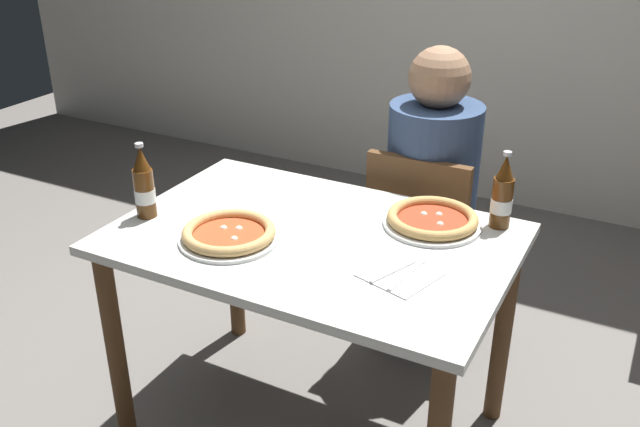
% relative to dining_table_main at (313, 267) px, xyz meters
% --- Properties ---
extents(ground_plane, '(8.00, 8.00, 0.00)m').
position_rel_dining_table_main_xyz_m(ground_plane, '(0.00, 0.00, -0.64)').
color(ground_plane, slate).
extents(dining_table_main, '(1.20, 0.80, 0.75)m').
position_rel_dining_table_main_xyz_m(dining_table_main, '(0.00, 0.00, 0.00)').
color(dining_table_main, silver).
rests_on(dining_table_main, ground_plane).
extents(chair_behind_table, '(0.40, 0.40, 0.85)m').
position_rel_dining_table_main_xyz_m(chair_behind_table, '(0.15, 0.61, -0.15)').
color(chair_behind_table, brown).
rests_on(chair_behind_table, ground_plane).
extents(diner_seated, '(0.34, 0.34, 1.21)m').
position_rel_dining_table_main_xyz_m(diner_seated, '(0.15, 0.66, -0.05)').
color(diner_seated, '#2D3342').
rests_on(diner_seated, ground_plane).
extents(pizza_margherita_near, '(0.31, 0.31, 0.04)m').
position_rel_dining_table_main_xyz_m(pizza_margherita_near, '(0.30, 0.23, 0.14)').
color(pizza_margherita_near, white).
rests_on(pizza_margherita_near, dining_table_main).
extents(pizza_marinara_far, '(0.30, 0.30, 0.04)m').
position_rel_dining_table_main_xyz_m(pizza_marinara_far, '(-0.20, -0.15, 0.14)').
color(pizza_marinara_far, white).
rests_on(pizza_marinara_far, dining_table_main).
extents(beer_bottle_left, '(0.07, 0.07, 0.25)m').
position_rel_dining_table_main_xyz_m(beer_bottle_left, '(0.49, 0.32, 0.22)').
color(beer_bottle_left, '#512D0F').
rests_on(beer_bottle_left, dining_table_main).
extents(beer_bottle_center, '(0.07, 0.07, 0.25)m').
position_rel_dining_table_main_xyz_m(beer_bottle_center, '(-0.53, -0.13, 0.22)').
color(beer_bottle_center, '#512D0F').
rests_on(beer_bottle_center, dining_table_main).
extents(napkin_with_cutlery, '(0.22, 0.22, 0.01)m').
position_rel_dining_table_main_xyz_m(napkin_with_cutlery, '(0.33, -0.10, 0.12)').
color(napkin_with_cutlery, white).
rests_on(napkin_with_cutlery, dining_table_main).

